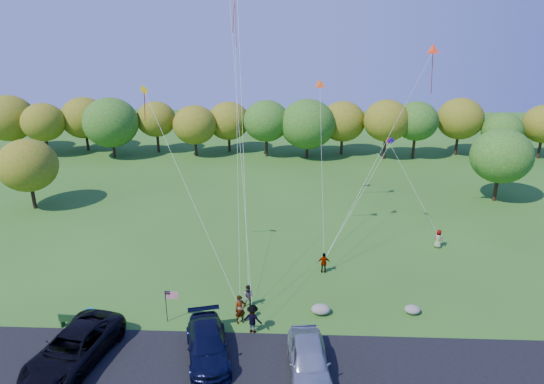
{
  "coord_description": "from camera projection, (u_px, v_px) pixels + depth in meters",
  "views": [
    {
      "loc": [
        3.17,
        -25.2,
        18.05
      ],
      "look_at": [
        1.87,
        6.0,
        6.5
      ],
      "focal_mm": 32.0,
      "sensor_mm": 36.0,
      "label": 1
    }
  ],
  "objects": [
    {
      "name": "minivan_navy",
      "position": [
        207.0,
        345.0,
        26.75
      ],
      "size": [
        3.48,
        5.82,
        1.58
      ],
      "primitive_type": "imported",
      "rotation": [
        0.0,
        0.0,
        0.25
      ],
      "color": "black",
      "rests_on": "asphalt_lane"
    },
    {
      "name": "kites_aloft",
      "position": [
        295.0,
        4.0,
        34.27
      ],
      "size": [
        21.49,
        8.63,
        17.98
      ],
      "color": "red",
      "rests_on": "ground"
    },
    {
      "name": "boulder_far",
      "position": [
        412.0,
        309.0,
        30.94
      ],
      "size": [
        1.02,
        0.85,
        0.53
      ],
      "primitive_type": "ellipsoid",
      "color": "gray",
      "rests_on": "ground"
    },
    {
      "name": "flyer_b",
      "position": [
        249.0,
        297.0,
        31.39
      ],
      "size": [
        0.79,
        0.63,
        1.59
      ],
      "primitive_type": "imported",
      "rotation": [
        0.0,
        0.0,
        0.03
      ],
      "color": "#4C4C59",
      "rests_on": "ground"
    },
    {
      "name": "asphalt_lane",
      "position": [
        230.0,
        367.0,
        26.24
      ],
      "size": [
        44.0,
        6.0,
        0.06
      ],
      "primitive_type": "cube",
      "color": "black",
      "rests_on": "ground"
    },
    {
      "name": "minivan_silver",
      "position": [
        309.0,
        360.0,
        25.39
      ],
      "size": [
        2.54,
        5.41,
        1.79
      ],
      "primitive_type": "imported",
      "rotation": [
        0.0,
        0.0,
        0.08
      ],
      "color": "#AEB4B9",
      "rests_on": "asphalt_lane"
    },
    {
      "name": "ground",
      "position": [
        238.0,
        323.0,
        30.0
      ],
      "size": [
        140.0,
        140.0,
        0.0
      ],
      "primitive_type": "plane",
      "color": "#2E5A19",
      "rests_on": "ground"
    },
    {
      "name": "park_bench",
      "position": [
        73.0,
        320.0,
        29.47
      ],
      "size": [
        1.69,
        0.46,
        0.93
      ],
      "rotation": [
        0.0,
        0.0,
        -0.05
      ],
      "color": "#174018",
      "rests_on": "ground"
    },
    {
      "name": "treeline",
      "position": [
        269.0,
        123.0,
        62.49
      ],
      "size": [
        76.9,
        27.98,
        8.53
      ],
      "color": "#352413",
      "rests_on": "ground"
    },
    {
      "name": "flyer_e",
      "position": [
        438.0,
        239.0,
        39.48
      ],
      "size": [
        0.9,
        0.81,
        1.55
      ],
      "primitive_type": "imported",
      "rotation": [
        0.0,
        0.0,
        2.62
      ],
      "color": "#4C4C59",
      "rests_on": "ground"
    },
    {
      "name": "flyer_a",
      "position": [
        240.0,
        310.0,
        29.74
      ],
      "size": [
        0.83,
        0.73,
        1.9
      ],
      "primitive_type": "imported",
      "rotation": [
        0.0,
        0.0,
        0.49
      ],
      "color": "#4C4C59",
      "rests_on": "ground"
    },
    {
      "name": "flag_assembly",
      "position": [
        169.0,
        299.0,
        29.62
      ],
      "size": [
        0.82,
        0.53,
        2.21
      ],
      "color": "black",
      "rests_on": "ground"
    },
    {
      "name": "trash_barrel",
      "position": [
        90.0,
        317.0,
        29.74
      ],
      "size": [
        0.66,
        0.66,
        0.99
      ],
      "primitive_type": "cylinder",
      "color": "#0B5BB1",
      "rests_on": "ground"
    },
    {
      "name": "boulder_near",
      "position": [
        321.0,
        309.0,
        30.89
      ],
      "size": [
        1.23,
        0.97,
        0.62
      ],
      "primitive_type": "ellipsoid",
      "color": "gray",
      "rests_on": "ground"
    },
    {
      "name": "flyer_c",
      "position": [
        253.0,
        319.0,
        28.89
      ],
      "size": [
        1.33,
        0.98,
        1.84
      ],
      "primitive_type": "imported",
      "rotation": [
        0.0,
        0.0,
        2.86
      ],
      "color": "#4C4C59",
      "rests_on": "ground"
    },
    {
      "name": "minivan_dark",
      "position": [
        74.0,
        348.0,
        26.28
      ],
      "size": [
        4.3,
        7.01,
        1.81
      ],
      "primitive_type": "imported",
      "rotation": [
        0.0,
        0.0,
        -0.21
      ],
      "color": "black",
      "rests_on": "asphalt_lane"
    },
    {
      "name": "flyer_d",
      "position": [
        324.0,
        263.0,
        35.62
      ],
      "size": [
        0.94,
        0.4,
        1.59
      ],
      "primitive_type": "imported",
      "rotation": [
        0.0,
        0.0,
        3.13
      ],
      "color": "#4C4C59",
      "rests_on": "ground"
    }
  ]
}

